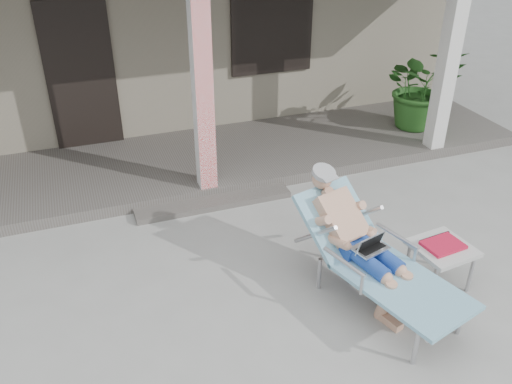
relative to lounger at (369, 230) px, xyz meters
name	(u,v)px	position (x,y,z in m)	size (l,w,h in m)	color
ground	(266,296)	(-0.93, 0.28, -0.76)	(60.00, 60.00, 0.00)	#9E9E99
house	(140,3)	(-0.93, 6.77, 0.91)	(10.40, 5.40, 3.30)	gray
porch_deck	(192,162)	(-0.93, 3.28, -0.68)	(10.00, 2.00, 0.15)	#605B56
porch_step	(214,203)	(-0.93, 2.13, -0.72)	(2.00, 0.30, 0.07)	#605B56
lounger	(369,230)	(0.00, 0.00, 0.00)	(1.18, 1.96, 1.23)	#B7B7BC
side_table	(442,250)	(0.79, -0.12, -0.34)	(0.60, 0.60, 0.49)	beige
potted_palm	(421,87)	(2.76, 3.17, 0.05)	(1.18, 1.02, 1.31)	#26591E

